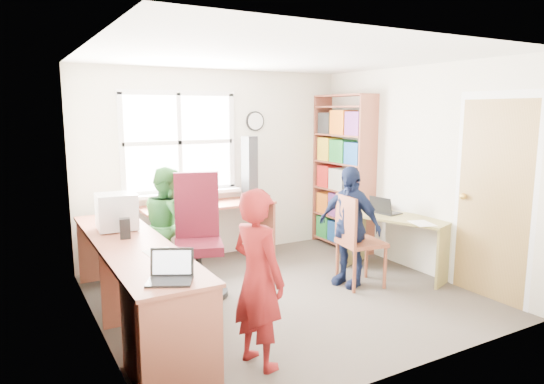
# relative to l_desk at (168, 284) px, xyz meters

# --- Properties ---
(room) EXTENTS (3.64, 3.44, 2.44)m
(room) POSITION_rel_l_desk_xyz_m (1.32, 0.38, 0.76)
(room) COLOR #423A33
(room) RESTS_ON ground
(l_desk) EXTENTS (2.38, 2.95, 0.75)m
(l_desk) POSITION_rel_l_desk_xyz_m (0.00, 0.00, 0.00)
(l_desk) COLOR #A35741
(l_desk) RESTS_ON ground
(right_desk) EXTENTS (0.92, 1.30, 0.68)m
(right_desk) POSITION_rel_l_desk_xyz_m (2.83, 0.25, 0.04)
(right_desk) COLOR #9C8F4E
(right_desk) RESTS_ON ground
(bookshelf) EXTENTS (0.30, 1.02, 2.10)m
(bookshelf) POSITION_rel_l_desk_xyz_m (2.96, 1.47, 0.55)
(bookshelf) COLOR #A35741
(bookshelf) RESTS_ON ground
(swivel_chair) EXTENTS (0.73, 0.73, 1.25)m
(swivel_chair) POSITION_rel_l_desk_xyz_m (0.58, 0.80, 0.08)
(swivel_chair) COLOR black
(swivel_chair) RESTS_ON ground
(wooden_chair) EXTENTS (0.50, 0.50, 1.00)m
(wooden_chair) POSITION_rel_l_desk_xyz_m (2.12, 0.15, 0.09)
(wooden_chair) COLOR brown
(wooden_chair) RESTS_ON ground
(crt_monitor) EXTENTS (0.38, 0.34, 0.36)m
(crt_monitor) POSITION_rel_l_desk_xyz_m (-0.20, 0.89, 0.47)
(crt_monitor) COLOR silver
(crt_monitor) RESTS_ON l_desk
(laptop_left) EXTENTS (0.38, 0.36, 0.20)m
(laptop_left) POSITION_rel_l_desk_xyz_m (-0.19, -0.72, 0.34)
(laptop_left) COLOR black
(laptop_left) RESTS_ON l_desk
(laptop_right) EXTENTS (0.30, 0.34, 0.21)m
(laptop_right) POSITION_rel_l_desk_xyz_m (2.78, 0.44, 0.27)
(laptop_right) COLOR black
(laptop_right) RESTS_ON right_desk
(speaker_a) EXTENTS (0.11, 0.11, 0.18)m
(speaker_a) POSITION_rel_l_desk_xyz_m (-0.21, 0.55, 0.39)
(speaker_a) COLOR black
(speaker_a) RESTS_ON l_desk
(speaker_b) EXTENTS (0.10, 0.10, 0.19)m
(speaker_b) POSITION_rel_l_desk_xyz_m (-0.17, 1.17, 0.39)
(speaker_b) COLOR black
(speaker_b) RESTS_ON l_desk
(cd_tower) EXTENTS (0.20, 0.19, 0.81)m
(cd_tower) POSITION_rel_l_desk_xyz_m (1.67, 1.77, 0.70)
(cd_tower) COLOR black
(cd_tower) RESTS_ON l_desk
(game_box) EXTENTS (0.34, 0.34, 0.06)m
(game_box) POSITION_rel_l_desk_xyz_m (2.88, 0.78, 0.26)
(game_box) COLOR red
(game_box) RESTS_ON right_desk
(paper_a) EXTENTS (0.24, 0.34, 0.00)m
(paper_a) POSITION_rel_l_desk_xyz_m (-0.07, -0.09, 0.30)
(paper_a) COLOR white
(paper_a) RESTS_ON l_desk
(paper_b) EXTENTS (0.29, 0.34, 0.00)m
(paper_b) POSITION_rel_l_desk_xyz_m (2.79, -0.15, 0.23)
(paper_b) COLOR white
(paper_b) RESTS_ON right_desk
(potted_plant) EXTENTS (0.17, 0.14, 0.30)m
(potted_plant) POSITION_rel_l_desk_xyz_m (0.69, 1.78, 0.45)
(potted_plant) COLOR #2D7238
(potted_plant) RESTS_ON l_desk
(person_red) EXTENTS (0.43, 0.56, 1.34)m
(person_red) POSITION_rel_l_desk_xyz_m (0.44, -0.80, 0.22)
(person_red) COLOR maroon
(person_red) RESTS_ON ground
(person_green) EXTENTS (0.51, 0.65, 1.30)m
(person_green) POSITION_rel_l_desk_xyz_m (0.40, 1.23, 0.19)
(person_green) COLOR #337B31
(person_green) RESTS_ON ground
(person_navy) EXTENTS (0.54, 0.83, 1.31)m
(person_navy) POSITION_rel_l_desk_xyz_m (2.10, 0.24, 0.20)
(person_navy) COLOR #131D3E
(person_navy) RESTS_ON ground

